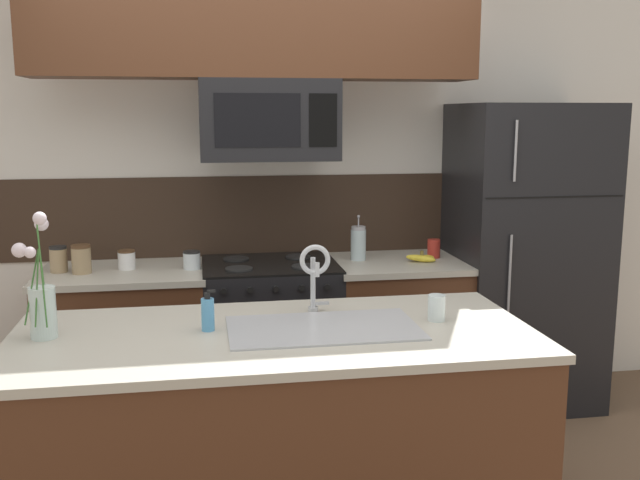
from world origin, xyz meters
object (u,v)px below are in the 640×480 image
(storage_jar_tall, at_px, (58,259))
(dish_soap_bottle, at_px, (208,314))
(microwave, at_px, (268,120))
(storage_jar_squat, at_px, (192,260))
(banana_bunch, at_px, (422,258))
(french_press, at_px, (358,243))
(refrigerator, at_px, (522,256))
(coffee_tin, at_px, (434,249))
(sink_faucet, at_px, (315,269))
(storage_jar_short, at_px, (127,260))
(storage_jar_medium, at_px, (81,259))
(stove_range, at_px, (271,341))
(drinking_glass, at_px, (437,308))
(flower_vase, at_px, (41,303))

(storage_jar_tall, distance_m, dish_soap_bottle, 1.44)
(microwave, relative_size, dish_soap_bottle, 4.51)
(storage_jar_squat, height_order, banana_bunch, storage_jar_squat)
(microwave, bearing_deg, french_press, 8.72)
(refrigerator, distance_m, storage_jar_squat, 1.98)
(coffee_tin, height_order, dish_soap_bottle, dish_soap_bottle)
(refrigerator, height_order, storage_jar_tall, refrigerator)
(storage_jar_tall, xyz_separation_m, sink_faucet, (1.24, -1.05, 0.13))
(storage_jar_short, relative_size, coffee_tin, 0.96)
(microwave, relative_size, storage_jar_medium, 4.80)
(stove_range, height_order, storage_jar_medium, storage_jar_medium)
(storage_jar_squat, relative_size, french_press, 0.38)
(banana_bunch, relative_size, dish_soap_bottle, 1.15)
(microwave, bearing_deg, storage_jar_squat, -179.17)
(banana_bunch, xyz_separation_m, french_press, (-0.35, 0.12, 0.08))
(storage_jar_medium, xyz_separation_m, dish_soap_bottle, (0.65, -1.16, -0.01))
(refrigerator, height_order, drinking_glass, refrigerator)
(flower_vase, bearing_deg, sink_faucet, 8.10)
(flower_vase, bearing_deg, refrigerator, 25.47)
(coffee_tin, relative_size, drinking_glass, 1.01)
(french_press, bearing_deg, storage_jar_medium, -176.41)
(storage_jar_squat, xyz_separation_m, dish_soap_bottle, (0.07, -1.17, 0.02))
(stove_range, bearing_deg, storage_jar_tall, 179.25)
(storage_jar_tall, distance_m, flower_vase, 1.21)
(coffee_tin, bearing_deg, dish_soap_bottle, -137.39)
(drinking_glass, bearing_deg, storage_jar_squat, 130.42)
(stove_range, distance_m, french_press, 0.76)
(stove_range, xyz_separation_m, flower_vase, (-0.99, -1.19, 0.59))
(storage_jar_squat, height_order, coffee_tin, coffee_tin)
(sink_faucet, xyz_separation_m, flower_vase, (-1.08, -0.15, -0.06))
(sink_faucet, bearing_deg, banana_bunch, 50.96)
(french_press, bearing_deg, storage_jar_tall, -178.46)
(sink_faucet, relative_size, flower_vase, 0.61)
(storage_jar_medium, relative_size, french_press, 0.58)
(coffee_tin, distance_m, drinking_glass, 1.33)
(refrigerator, bearing_deg, french_press, 177.74)
(storage_jar_squat, bearing_deg, french_press, 5.18)
(refrigerator, relative_size, storage_jar_squat, 18.07)
(banana_bunch, bearing_deg, dish_soap_bottle, -137.64)
(stove_range, relative_size, drinking_glass, 8.55)
(storage_jar_medium, height_order, banana_bunch, storage_jar_medium)
(storage_jar_short, xyz_separation_m, dish_soap_bottle, (0.43, -1.22, 0.02))
(storage_jar_short, height_order, sink_faucet, sink_faucet)
(microwave, distance_m, flower_vase, 1.67)
(stove_range, height_order, refrigerator, refrigerator)
(stove_range, relative_size, coffee_tin, 8.45)
(coffee_tin, distance_m, flower_vase, 2.33)
(storage_jar_tall, distance_m, storage_jar_squat, 0.71)
(storage_jar_medium, xyz_separation_m, coffee_tin, (2.01, 0.09, -0.02))
(stove_range, bearing_deg, drinking_glass, -64.67)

